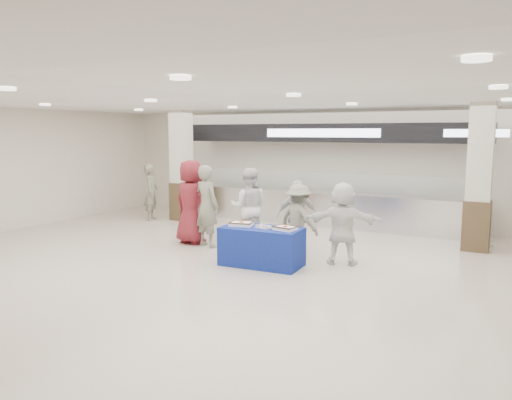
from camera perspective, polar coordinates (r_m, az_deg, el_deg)
The scene contains 15 objects.
ground at distance 9.36m, azimuth -4.34°, elevation -8.22°, with size 14.00×14.00×0.00m, color beige.
serving_line at distance 13.90m, azimuth 7.87°, elevation 1.86°, with size 8.70×0.85×2.80m.
column_left at distance 14.78m, azimuth -8.51°, elevation 3.64°, with size 0.55×0.55×3.20m.
column_right at distance 11.81m, azimuth 24.15°, elevation 2.01°, with size 0.55×0.55×3.20m.
display_table at distance 9.70m, azimuth 0.65°, elevation -5.34°, with size 1.55×0.78×0.75m, color navy.
sheet_cake_left at distance 9.81m, azimuth -1.67°, elevation -2.68°, with size 0.50×0.43×0.09m.
sheet_cake_right at distance 9.40m, azimuth 3.36°, elevation -3.18°, with size 0.44×0.37×0.09m.
cupcake_tray at distance 9.58m, azimuth 0.91°, elevation -3.05°, with size 0.40×0.34×0.06m.
civilian_maroon at distance 11.61m, azimuth -7.44°, elevation -0.22°, with size 0.95×0.62×1.95m, color maroon.
soldier_a at distance 11.25m, azimuth -5.64°, elevation -0.69°, with size 0.68×0.44×1.85m, color slate.
chef_tall at distance 11.20m, azimuth -0.82°, elevation -0.86°, with size 0.87×0.68×1.79m, color silver.
chef_short at distance 10.84m, azimuth 4.80°, elevation -1.81°, with size 0.91×0.38×1.55m, color silver.
soldier_b at distance 10.50m, azimuth 4.89°, elevation -2.26°, with size 0.97×0.56×1.50m, color slate.
civilian_white at distance 9.87m, azimuth 9.88°, elevation -2.63°, with size 1.51×0.48×1.63m, color white.
soldier_bg at distance 14.95m, azimuth -11.88°, elevation 0.89°, with size 0.60×0.39×1.65m, color slate.
Camera 1 is at (4.94, -7.52, 2.58)m, focal length 35.00 mm.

